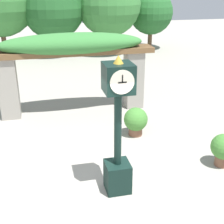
# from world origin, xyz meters

# --- Properties ---
(ground_plane) EXTENTS (60.00, 60.00, 0.00)m
(ground_plane) POSITION_xyz_m (0.00, 0.00, 0.00)
(ground_plane) COLOR gray
(pedestal_clock) EXTENTS (0.55, 0.60, 2.95)m
(pedestal_clock) POSITION_xyz_m (0.33, -0.18, 1.45)
(pedestal_clock) COLOR black
(pedestal_clock) RESTS_ON ground
(pergola) EXTENTS (5.44, 1.20, 2.69)m
(pergola) POSITION_xyz_m (0.00, 4.50, 2.00)
(pergola) COLOR gray
(pergola) RESTS_ON ground
(potted_plant_near_left) EXTENTS (0.69, 0.69, 0.85)m
(potted_plant_near_left) POSITION_xyz_m (1.50, 2.24, 0.46)
(potted_plant_near_left) COLOR brown
(potted_plant_near_left) RESTS_ON ground
(potted_plant_near_right) EXTENTS (0.63, 0.63, 0.83)m
(potted_plant_near_right) POSITION_xyz_m (3.07, 0.16, 0.47)
(potted_plant_near_right) COLOR brown
(potted_plant_near_right) RESTS_ON ground
(tree_line) EXTENTS (15.94, 4.57, 5.31)m
(tree_line) POSITION_xyz_m (-0.69, 13.96, 2.96)
(tree_line) COLOR brown
(tree_line) RESTS_ON ground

